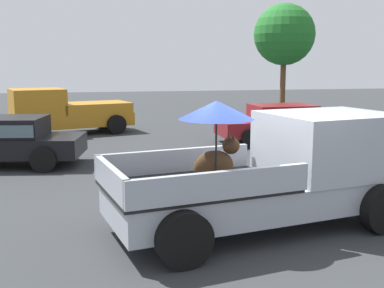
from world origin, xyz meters
name	(u,v)px	position (x,y,z in m)	size (l,w,h in m)	color
ground_plane	(258,228)	(0.00, 0.00, 0.00)	(80.00, 80.00, 0.00)	#2D3033
pickup_truck_main	(283,170)	(0.45, 0.07, 0.96)	(5.30, 2.97, 2.20)	black
pickup_truck_red	(64,112)	(-3.67, 11.86, 0.87)	(5.11, 3.14, 1.80)	black
parked_sedan_near	(3,139)	(-5.03, 6.18, 0.74)	(4.55, 2.55, 1.33)	black
parked_sedan_far	(280,121)	(3.84, 8.18, 0.74)	(4.30, 1.98, 1.33)	black
tree_by_lot	(284,35)	(8.45, 18.81, 4.38)	(3.52, 3.52, 6.16)	brown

